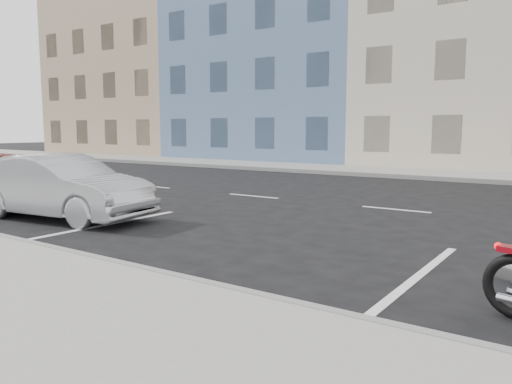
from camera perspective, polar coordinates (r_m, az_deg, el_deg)
ground at (r=11.42m, az=25.22°, el=-2.75°), size 120.00×120.00×0.00m
sidewalk_far at (r=21.03m, az=15.73°, el=2.17°), size 80.00×3.40×0.15m
curb_near at (r=8.14m, az=-23.54°, el=-5.93°), size 80.00×0.12×0.16m
curb_far at (r=19.44m, az=14.09°, el=1.84°), size 80.00×0.12×0.16m
bldg_far_west at (r=39.26m, az=-10.94°, el=13.24°), size 12.00×12.00×12.00m
bldg_blue at (r=31.98m, az=4.87°, el=15.63°), size 12.00×12.00×13.00m
sedan_silver at (r=10.97m, az=-21.39°, el=0.55°), size 4.17×1.91×1.32m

